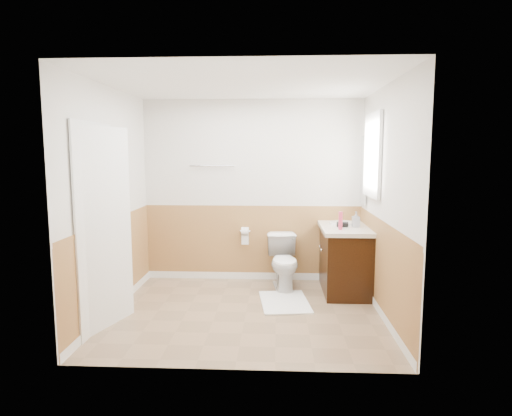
# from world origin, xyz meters

# --- Properties ---
(floor) EXTENTS (3.00, 3.00, 0.00)m
(floor) POSITION_xyz_m (0.00, 0.00, 0.00)
(floor) COLOR #8C7051
(floor) RESTS_ON ground
(ceiling) EXTENTS (3.00, 3.00, 0.00)m
(ceiling) POSITION_xyz_m (0.00, 0.00, 2.50)
(ceiling) COLOR white
(ceiling) RESTS_ON floor
(wall_back) EXTENTS (3.00, 0.00, 3.00)m
(wall_back) POSITION_xyz_m (0.00, 1.30, 1.25)
(wall_back) COLOR silver
(wall_back) RESTS_ON floor
(wall_front) EXTENTS (3.00, 0.00, 3.00)m
(wall_front) POSITION_xyz_m (0.00, -1.30, 1.25)
(wall_front) COLOR silver
(wall_front) RESTS_ON floor
(wall_left) EXTENTS (0.00, 3.00, 3.00)m
(wall_left) POSITION_xyz_m (-1.50, 0.00, 1.25)
(wall_left) COLOR silver
(wall_left) RESTS_ON floor
(wall_right) EXTENTS (0.00, 3.00, 3.00)m
(wall_right) POSITION_xyz_m (1.50, 0.00, 1.25)
(wall_right) COLOR silver
(wall_right) RESTS_ON floor
(wainscot_back) EXTENTS (3.00, 0.00, 3.00)m
(wainscot_back) POSITION_xyz_m (0.00, 1.29, 0.50)
(wainscot_back) COLOR #A77142
(wainscot_back) RESTS_ON floor
(wainscot_front) EXTENTS (3.00, 0.00, 3.00)m
(wainscot_front) POSITION_xyz_m (0.00, -1.29, 0.50)
(wainscot_front) COLOR #A77142
(wainscot_front) RESTS_ON floor
(wainscot_left) EXTENTS (0.00, 2.60, 2.60)m
(wainscot_left) POSITION_xyz_m (-1.49, 0.00, 0.50)
(wainscot_left) COLOR #A77142
(wainscot_left) RESTS_ON floor
(wainscot_right) EXTENTS (0.00, 2.60, 2.60)m
(wainscot_right) POSITION_xyz_m (1.49, 0.00, 0.50)
(wainscot_right) COLOR #A77142
(wainscot_right) RESTS_ON floor
(toilet) EXTENTS (0.47, 0.73, 0.70)m
(toilet) POSITION_xyz_m (0.44, 0.90, 0.35)
(toilet) COLOR white
(toilet) RESTS_ON floor
(bath_mat) EXTENTS (0.64, 0.86, 0.02)m
(bath_mat) POSITION_xyz_m (0.44, 0.32, 0.01)
(bath_mat) COLOR white
(bath_mat) RESTS_ON floor
(vanity_cabinet) EXTENTS (0.55, 1.10, 0.80)m
(vanity_cabinet) POSITION_xyz_m (1.21, 0.87, 0.40)
(vanity_cabinet) COLOR black
(vanity_cabinet) RESTS_ON floor
(vanity_knob_left) EXTENTS (0.03, 0.03, 0.03)m
(vanity_knob_left) POSITION_xyz_m (0.91, 0.77, 0.55)
(vanity_knob_left) COLOR silver
(vanity_knob_left) RESTS_ON vanity_cabinet
(vanity_knob_right) EXTENTS (0.03, 0.03, 0.03)m
(vanity_knob_right) POSITION_xyz_m (0.91, 0.97, 0.55)
(vanity_knob_right) COLOR silver
(vanity_knob_right) RESTS_ON vanity_cabinet
(countertop) EXTENTS (0.60, 1.15, 0.05)m
(countertop) POSITION_xyz_m (1.20, 0.87, 0.83)
(countertop) COLOR silver
(countertop) RESTS_ON vanity_cabinet
(sink_basin) EXTENTS (0.36, 0.36, 0.02)m
(sink_basin) POSITION_xyz_m (1.21, 1.02, 0.86)
(sink_basin) COLOR white
(sink_basin) RESTS_ON countertop
(faucet) EXTENTS (0.02, 0.02, 0.14)m
(faucet) POSITION_xyz_m (1.39, 1.02, 0.92)
(faucet) COLOR silver
(faucet) RESTS_ON countertop
(lotion_bottle) EXTENTS (0.05, 0.05, 0.22)m
(lotion_bottle) POSITION_xyz_m (1.11, 0.57, 0.96)
(lotion_bottle) COLOR #C83355
(lotion_bottle) RESTS_ON countertop
(soap_dispenser) EXTENTS (0.09, 0.09, 0.20)m
(soap_dispenser) POSITION_xyz_m (1.33, 0.77, 0.95)
(soap_dispenser) COLOR #989EAB
(soap_dispenser) RESTS_ON countertop
(hair_dryer_body) EXTENTS (0.14, 0.07, 0.07)m
(hair_dryer_body) POSITION_xyz_m (1.16, 0.75, 0.89)
(hair_dryer_body) COLOR black
(hair_dryer_body) RESTS_ON countertop
(hair_dryer_handle) EXTENTS (0.03, 0.03, 0.07)m
(hair_dryer_handle) POSITION_xyz_m (1.13, 0.79, 0.86)
(hair_dryer_handle) COLOR black
(hair_dryer_handle) RESTS_ON countertop
(mirror_panel) EXTENTS (0.02, 0.35, 0.90)m
(mirror_panel) POSITION_xyz_m (1.48, 1.10, 1.55)
(mirror_panel) COLOR silver
(mirror_panel) RESTS_ON wall_right
(window_frame) EXTENTS (0.04, 0.80, 1.00)m
(window_frame) POSITION_xyz_m (1.47, 0.59, 1.75)
(window_frame) COLOR white
(window_frame) RESTS_ON wall_right
(window_glass) EXTENTS (0.01, 0.70, 0.90)m
(window_glass) POSITION_xyz_m (1.49, 0.59, 1.75)
(window_glass) COLOR white
(window_glass) RESTS_ON wall_right
(door) EXTENTS (0.29, 0.78, 2.04)m
(door) POSITION_xyz_m (-1.40, -0.45, 1.02)
(door) COLOR white
(door) RESTS_ON wall_left
(door_frame) EXTENTS (0.02, 0.92, 2.10)m
(door_frame) POSITION_xyz_m (-1.48, -0.45, 1.03)
(door_frame) COLOR white
(door_frame) RESTS_ON wall_left
(door_knob) EXTENTS (0.06, 0.06, 0.06)m
(door_knob) POSITION_xyz_m (-1.34, -0.12, 0.95)
(door_knob) COLOR silver
(door_knob) RESTS_ON door
(towel_bar) EXTENTS (0.62, 0.02, 0.02)m
(towel_bar) POSITION_xyz_m (-0.55, 1.25, 1.60)
(towel_bar) COLOR silver
(towel_bar) RESTS_ON wall_back
(tp_holder_bar) EXTENTS (0.14, 0.02, 0.02)m
(tp_holder_bar) POSITION_xyz_m (-0.10, 1.23, 0.70)
(tp_holder_bar) COLOR silver
(tp_holder_bar) RESTS_ON wall_back
(tp_roll) EXTENTS (0.10, 0.11, 0.11)m
(tp_roll) POSITION_xyz_m (-0.10, 1.23, 0.70)
(tp_roll) COLOR white
(tp_roll) RESTS_ON tp_holder_bar
(tp_sheet) EXTENTS (0.10, 0.01, 0.16)m
(tp_sheet) POSITION_xyz_m (-0.10, 1.23, 0.59)
(tp_sheet) COLOR white
(tp_sheet) RESTS_ON tp_roll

